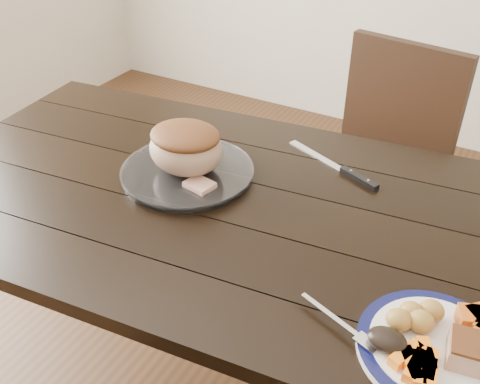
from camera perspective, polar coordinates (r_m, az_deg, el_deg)
The scene contains 14 objects.
ground at distance 1.88m, azimuth -1.93°, elevation -19.40°, with size 4.00×4.00×0.00m, color #472B16.
dining_table at distance 1.41m, azimuth -2.45°, elevation -3.48°, with size 1.69×1.06×0.75m.
chair_far at distance 1.98m, azimuth 14.65°, elevation 3.08°, with size 0.48×0.49×0.93m.
dinner_plate at distance 1.04m, azimuth 20.06°, elevation -15.50°, with size 0.28×0.28×0.02m, color white.
plate_rim at distance 1.04m, azimuth 20.16°, elevation -15.20°, with size 0.28×0.28×0.02m, color #0B0E3A.
serving_platter at distance 1.43m, azimuth -5.62°, elevation 2.03°, with size 0.34×0.34×0.02m, color white.
pork_slice at distance 1.02m, azimuth 23.79°, elevation -15.51°, with size 0.09×0.07×0.04m, color tan.
roasted_potatoes at distance 1.04m, azimuth 18.25°, elevation -12.46°, with size 0.09×0.09×0.04m.
carrot_batons at distance 0.98m, azimuth 18.56°, elevation -17.08°, with size 0.09×0.11×0.02m.
dark_mushroom at distance 0.99m, azimuth 15.43°, elevation -14.97°, with size 0.07×0.05×0.03m, color black.
fork at distance 1.02m, azimuth 11.01°, elevation -13.83°, with size 0.17×0.08×0.00m.
roast_joint at distance 1.39m, azimuth -5.78°, elevation 4.56°, with size 0.20×0.17×0.13m, color tan.
cut_slice at distance 1.34m, azimuth -4.32°, elevation 0.70°, with size 0.07×0.06×0.02m, color tan.
carving_knife at distance 1.46m, azimuth 11.43°, elevation 2.10°, with size 0.30×0.14×0.01m.
Camera 1 is at (0.59, -0.93, 1.52)m, focal length 40.00 mm.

